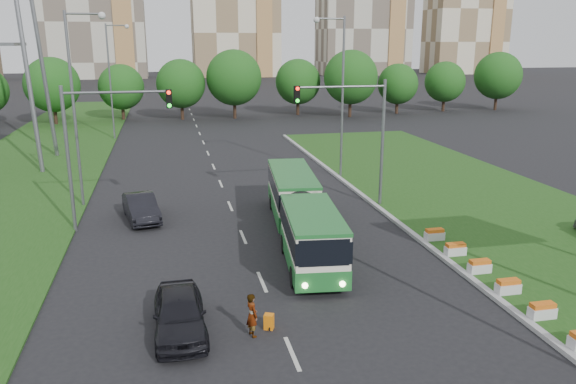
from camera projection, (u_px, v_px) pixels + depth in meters
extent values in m
plane|color=black|center=(328.00, 276.00, 25.29)|extent=(360.00, 360.00, 0.00)
cube|color=#1C4513|center=(489.00, 207.00, 35.50)|extent=(14.00, 60.00, 0.15)
cube|color=#9B9B9B|center=(386.00, 214.00, 34.06)|extent=(0.30, 60.00, 0.18)
cube|color=#1C4513|center=(26.00, 172.00, 45.13)|extent=(12.00, 110.00, 0.10)
cylinder|color=slate|center=(382.00, 144.00, 35.00)|extent=(0.20, 0.20, 8.00)
cylinder|color=slate|center=(342.00, 87.00, 33.49)|extent=(5.50, 0.14, 0.14)
cube|color=black|center=(297.00, 94.00, 33.03)|extent=(0.32, 0.32, 1.00)
cylinder|color=slate|center=(68.00, 161.00, 30.25)|extent=(0.20, 0.20, 8.00)
cylinder|color=slate|center=(116.00, 92.00, 29.88)|extent=(5.50, 0.14, 0.14)
cube|color=black|center=(169.00, 99.00, 30.55)|extent=(0.32, 0.32, 1.00)
cube|color=beige|center=(467.00, 10.00, 180.17)|extent=(24.00, 14.00, 40.00)
cube|color=silver|center=(321.00, 237.00, 25.58)|extent=(2.26, 6.24, 2.44)
cube|color=silver|center=(285.00, 193.00, 33.13)|extent=(2.26, 7.59, 2.44)
cylinder|color=black|center=(302.00, 215.00, 29.05)|extent=(2.26, 1.13, 2.26)
cube|color=#1C6328|center=(321.00, 254.00, 25.79)|extent=(2.33, 6.28, 0.86)
cube|color=#1C6328|center=(285.00, 206.00, 33.34)|extent=(2.33, 7.64, 0.86)
cube|color=black|center=(321.00, 229.00, 25.47)|extent=(2.33, 6.28, 0.95)
cube|color=black|center=(285.00, 186.00, 33.02)|extent=(2.33, 7.64, 0.95)
imported|color=black|center=(180.00, 313.00, 20.17)|extent=(1.89, 4.59, 1.56)
imported|color=black|center=(141.00, 207.00, 33.02)|extent=(2.49, 4.89, 1.54)
imported|color=gray|center=(252.00, 315.00, 19.96)|extent=(0.56, 0.69, 1.63)
cube|color=orange|center=(269.00, 322.00, 20.57)|extent=(0.34, 0.29, 0.58)
cylinder|color=black|center=(270.00, 329.00, 20.49)|extent=(0.04, 0.14, 0.14)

